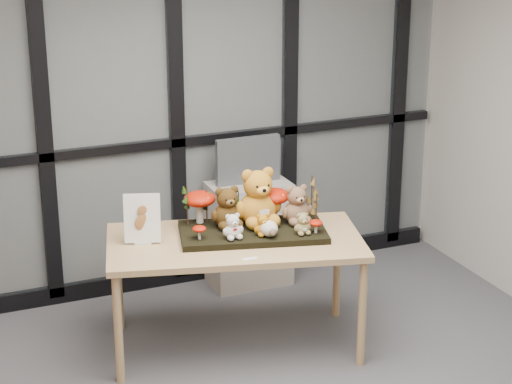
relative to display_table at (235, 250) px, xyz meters
name	(u,v)px	position (x,y,z in m)	size (l,w,h in m)	color
room_shell	(255,159)	(-0.46, -1.42, 1.03)	(5.00, 5.00, 5.00)	#AAA8A0
glass_partition	(110,96)	(-0.46, 1.05, 0.77)	(4.90, 0.06, 2.78)	#2D383F
display_table	(235,250)	(0.00, 0.00, 0.00)	(1.67, 1.13, 0.72)	tan
diorama_tray	(253,232)	(0.13, 0.03, 0.09)	(0.88, 0.44, 0.04)	black
bear_pooh_yellow	(258,193)	(0.19, 0.10, 0.30)	(0.30, 0.27, 0.39)	orange
bear_brown_medium	(227,205)	(0.00, 0.14, 0.24)	(0.21, 0.19, 0.28)	#442C0E
bear_tan_back	(297,202)	(0.42, 0.03, 0.24)	(0.20, 0.18, 0.27)	brown
bear_small_yellow	(263,223)	(0.14, -0.08, 0.18)	(0.11, 0.10, 0.15)	#C67A11
bear_white_bow	(233,225)	(-0.04, -0.06, 0.19)	(0.13, 0.12, 0.17)	silver
bear_beige_small	(302,223)	(0.37, -0.16, 0.18)	(0.11, 0.10, 0.14)	#94824E
plush_cream_hedgehog	(269,228)	(0.17, -0.11, 0.16)	(0.08, 0.07, 0.11)	beige
mushroom_back_left	(200,206)	(-0.13, 0.26, 0.21)	(0.20, 0.20, 0.22)	#A81605
mushroom_back_right	(274,203)	(0.31, 0.13, 0.22)	(0.20, 0.20, 0.22)	#A81605
mushroom_front_left	(199,232)	(-0.23, 0.00, 0.15)	(0.08, 0.08, 0.09)	#A81605
mushroom_front_right	(316,226)	(0.45, -0.17, 0.15)	(0.08, 0.08, 0.09)	#A81605
sprig_green_far_left	(187,206)	(-0.22, 0.24, 0.24)	(0.05, 0.05, 0.26)	#0F350C
sprig_green_mid_left	(207,207)	(-0.09, 0.25, 0.21)	(0.05, 0.05, 0.20)	#0F350C
sprig_dry_far_right	(312,198)	(0.52, 0.02, 0.25)	(0.05, 0.05, 0.29)	brown
sprig_dry_mid_right	(316,210)	(0.50, -0.09, 0.21)	(0.05, 0.05, 0.22)	brown
sprig_green_centre	(238,205)	(0.11, 0.21, 0.20)	(0.05, 0.05, 0.19)	#0F350C
sign_holder	(142,221)	(-0.53, 0.16, 0.21)	(0.22, 0.11, 0.31)	silver
label_card	(250,259)	(-0.03, -0.31, 0.07)	(0.09, 0.03, 0.00)	white
cabinet	(249,234)	(0.44, 0.85, -0.27)	(0.57, 0.33, 0.75)	#ABA299
monitor	(248,160)	(0.44, 0.87, 0.27)	(0.46, 0.05, 0.33)	#4C4F54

